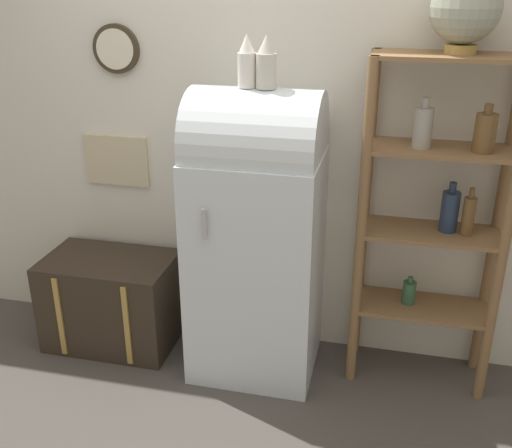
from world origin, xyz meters
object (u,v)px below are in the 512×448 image
at_px(suitcase_trunk, 112,301).
at_px(vase_center, 266,64).
at_px(globe, 466,8).
at_px(vase_left, 247,63).
at_px(refrigerator, 256,232).

height_order(suitcase_trunk, vase_center, vase_center).
relative_size(globe, vase_center, 1.44).
bearing_deg(vase_center, vase_left, 176.51).
distance_m(suitcase_trunk, vase_left, 1.61).
distance_m(suitcase_trunk, globe, 2.40).
distance_m(globe, vase_left, 0.98).
bearing_deg(suitcase_trunk, vase_center, -1.50).
xyz_separation_m(refrigerator, vase_left, (-0.04, -0.00, 0.85)).
bearing_deg(globe, refrigerator, -172.54).
bearing_deg(vase_left, globe, 7.27).
height_order(refrigerator, suitcase_trunk, refrigerator).
bearing_deg(refrigerator, suitcase_trunk, 178.96).
distance_m(globe, vase_center, 0.89).
bearing_deg(vase_center, globe, 8.43).
bearing_deg(refrigerator, globe, 7.46).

